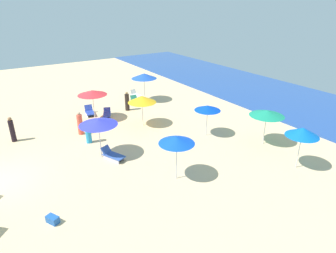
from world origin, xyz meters
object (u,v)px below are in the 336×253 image
Objects in this scene: umbrella_2 at (267,113)px; umbrella_4 at (98,122)px; umbrella_3 at (303,132)px; umbrella_8 at (177,140)px; umbrella_0 at (142,99)px; umbrella_5 at (92,93)px; umbrella_7 at (208,108)px; lounge_chair_1_0 at (136,100)px; lounge_chair_5_1 at (90,112)px; beachgoer_1 at (88,133)px; beachgoer_3 at (80,124)px; lounge_chair_4_0 at (113,155)px; beachgoer_0 at (127,102)px; lounge_chair_5_0 at (107,114)px; umbrella_1 at (144,76)px; cooler_box_0 at (53,219)px; lounge_chair_1_1 at (136,95)px; beachgoer_2 at (12,130)px.

umbrella_4 is at bearing -112.87° from umbrella_2.
umbrella_8 is (-2.78, -6.42, 0.05)m from umbrella_3.
umbrella_5 reaches higher than umbrella_0.
umbrella_3 is at bearing 14.11° from umbrella_7.
lounge_chair_5_1 reaches higher than lounge_chair_1_0.
beachgoer_1 is 0.93× the size of beachgoer_3.
umbrella_2 reaches higher than umbrella_0.
beachgoer_0 reaches higher than lounge_chair_4_0.
umbrella_2 is 11.88m from beachgoer_0.
lounge_chair_1_0 is 12.83m from umbrella_2.
beachgoer_3 is (-3.95, -0.02, -1.54)m from umbrella_4.
umbrella_8 is at bearing 29.52° from umbrella_4.
umbrella_4 is at bearing -173.49° from beachgoer_1.
lounge_chair_5_1 is (-14.57, -7.16, -1.99)m from umbrella_3.
umbrella_3 is 1.11× the size of umbrella_7.
umbrella_4 reaches higher than beachgoer_3.
umbrella_8 reaches higher than lounge_chair_5_1.
lounge_chair_5_1 is at bearing 178.13° from umbrella_5.
beachgoer_3 reaches higher than beachgoer_1.
beachgoer_3 is at bearing -145.22° from lounge_chair_1_0.
lounge_chair_5_0 is at bearing 178.34° from umbrella_8.
umbrella_0 is at bearing 41.75° from umbrella_5.
umbrella_7 reaches higher than lounge_chair_5_1.
umbrella_2 is 1.45× the size of lounge_chair_4_0.
umbrella_0 is 5.85m from lounge_chair_1_0.
cooler_box_0 is at bearing -42.18° from umbrella_1.
umbrella_0 is 5.68m from lounge_chair_4_0.
umbrella_0 is 0.94× the size of umbrella_4.
umbrella_1 is at bearing 27.96° from lounge_chair_4_0.
umbrella_4 is 1.61× the size of beachgoer_1.
umbrella_0 is 1.44× the size of lounge_chair_4_0.
lounge_chair_5_0 is at bearing -155.41° from umbrella_3.
cooler_box_0 is (3.76, -4.37, -0.10)m from lounge_chair_4_0.
lounge_chair_1_0 is at bearing 114.24° from umbrella_5.
lounge_chair_1_1 is 12.08m from umbrella_4.
umbrella_2 reaches higher than beachgoer_2.
umbrella_3 reaches higher than umbrella_8.
umbrella_0 is 8.84m from umbrella_2.
beachgoer_1 is at bearing -52.07° from umbrella_1.
lounge_chair_5_0 reaches higher than lounge_chair_1_0.
umbrella_3 is (15.36, 2.47, 2.00)m from lounge_chair_1_0.
lounge_chair_4_0 is (-3.47, -9.30, -1.91)m from umbrella_2.
lounge_chair_1_1 is at bearing 64.30° from lounge_chair_1_0.
lounge_chair_5_1 is (2.15, -5.40, -0.01)m from lounge_chair_1_1.
lounge_chair_4_0 is 8.10m from lounge_chair_5_1.
umbrella_3 reaches higher than cooler_box_0.
lounge_chair_4_0 is 4.77m from umbrella_8.
umbrella_1 is 6.06m from lounge_chair_5_1.
beachgoer_1 is (3.70, -1.73, -1.56)m from umbrella_5.
umbrella_7 is at bearing -101.10° from cooler_box_0.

